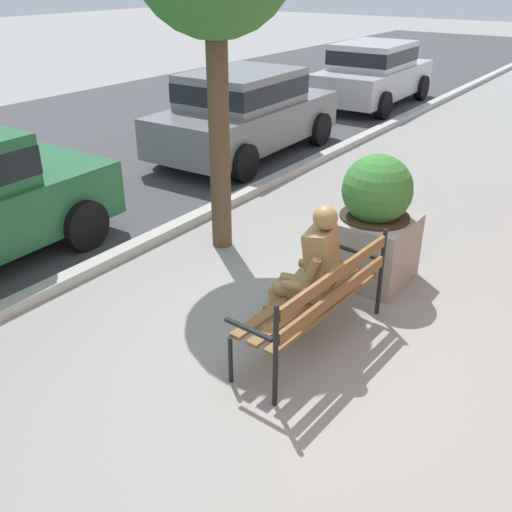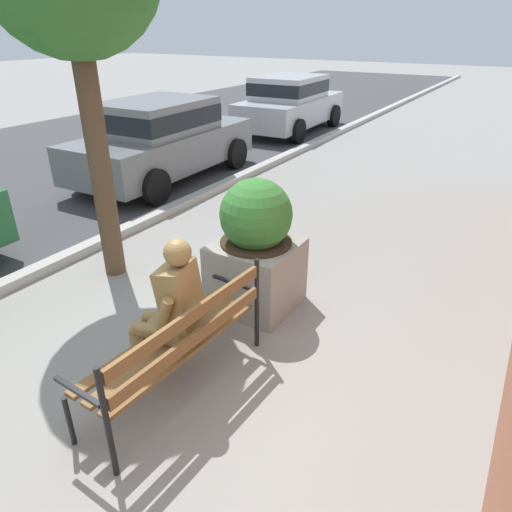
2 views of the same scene
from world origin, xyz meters
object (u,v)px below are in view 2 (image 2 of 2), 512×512
(park_bench, at_px, (180,340))
(parked_car_grey, at_px, (162,137))
(parked_car_silver, at_px, (290,102))
(concrete_planter, at_px, (256,248))
(bronze_statue_seated, at_px, (168,312))

(park_bench, xyz_separation_m, parked_car_grey, (4.62, 4.27, 0.30))
(parked_car_silver, bearing_deg, concrete_planter, -154.67)
(bronze_statue_seated, bearing_deg, parked_car_grey, 42.00)
(park_bench, height_order, concrete_planter, concrete_planter)
(bronze_statue_seated, height_order, parked_car_grey, parked_car_grey)
(bronze_statue_seated, xyz_separation_m, parked_car_silver, (10.00, 4.05, 0.17))
(bronze_statue_seated, height_order, concrete_planter, concrete_planter)
(bronze_statue_seated, xyz_separation_m, parked_car_grey, (4.50, 4.05, 0.17))
(park_bench, distance_m, bronze_statue_seated, 0.27)
(park_bench, bearing_deg, concrete_planter, 7.44)
(bronze_statue_seated, bearing_deg, park_bench, -118.39)
(parked_car_silver, bearing_deg, park_bench, -157.13)
(bronze_statue_seated, relative_size, parked_car_silver, 0.33)
(parked_car_grey, xyz_separation_m, parked_car_silver, (5.50, 0.00, 0.00))
(concrete_planter, bearing_deg, bronze_statue_seated, 179.36)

